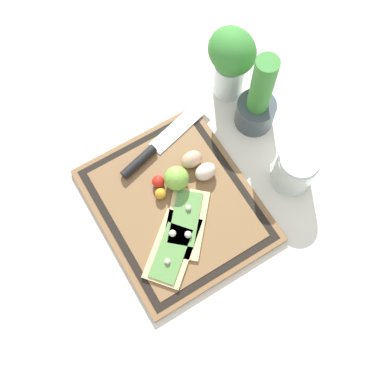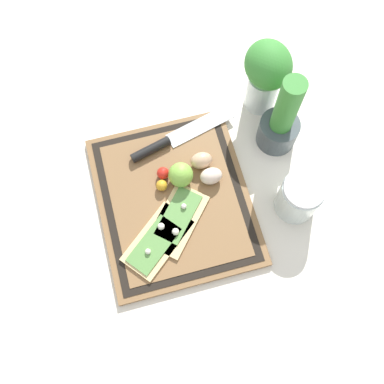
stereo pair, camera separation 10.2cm
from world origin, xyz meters
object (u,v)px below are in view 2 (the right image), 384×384
at_px(pizza_slice_far, 178,219).
at_px(herb_glass, 266,74).
at_px(pizza_slice_near, 157,241).
at_px(sauce_jar, 298,198).
at_px(cherry_tomato_red, 163,173).
at_px(cherry_tomato_yellow, 162,185).
at_px(lime, 181,175).
at_px(knife, 166,142).
at_px(egg_brown, 201,161).
at_px(egg_pink, 211,176).
at_px(herb_pot, 281,123).

relative_size(pizza_slice_far, herb_glass, 0.87).
xyz_separation_m(pizza_slice_near, pizza_slice_far, (-0.04, 0.06, 0.00)).
bearing_deg(pizza_slice_near, pizza_slice_far, 123.01).
distance_m(pizza_slice_far, sauce_jar, 0.27).
xyz_separation_m(cherry_tomato_red, herb_glass, (-0.14, 0.28, 0.09)).
bearing_deg(pizza_slice_near, cherry_tomato_yellow, 161.34).
bearing_deg(sauce_jar, cherry_tomato_yellow, -111.95).
bearing_deg(lime, knife, -173.64).
distance_m(egg_brown, lime, 0.06).
xyz_separation_m(knife, egg_pink, (0.12, 0.08, 0.01)).
bearing_deg(cherry_tomato_red, egg_pink, 70.41).
bearing_deg(knife, egg_brown, 42.58).
bearing_deg(lime, cherry_tomato_red, -118.57).
height_order(egg_brown, cherry_tomato_yellow, egg_brown).
bearing_deg(pizza_slice_far, cherry_tomato_red, -176.79).
relative_size(knife, sauce_jar, 2.42).
height_order(lime, cherry_tomato_yellow, lime).
height_order(pizza_slice_far, cherry_tomato_yellow, cherry_tomato_yellow).
bearing_deg(egg_pink, pizza_slice_far, -52.27).
distance_m(egg_pink, herb_glass, 0.27).
height_order(lime, cherry_tomato_red, lime).
bearing_deg(cherry_tomato_red, lime, 61.43).
distance_m(pizza_slice_near, lime, 0.16).
bearing_deg(pizza_slice_far, cherry_tomato_yellow, -169.02).
relative_size(egg_brown, sauce_jar, 0.46).
relative_size(pizza_slice_near, cherry_tomato_red, 6.24).
bearing_deg(cherry_tomato_yellow, lime, 99.36).
distance_m(knife, cherry_tomato_yellow, 0.11).
bearing_deg(pizza_slice_near, herb_pot, 118.17).
height_order(cherry_tomato_red, herb_glass, herb_glass).
relative_size(lime, cherry_tomato_red, 1.98).
bearing_deg(pizza_slice_far, egg_pink, 127.73).
height_order(herb_pot, herb_glass, herb_pot).
distance_m(egg_brown, egg_pink, 0.04).
distance_m(pizza_slice_near, herb_pot, 0.39).
distance_m(egg_brown, cherry_tomato_red, 0.09).
bearing_deg(pizza_slice_near, egg_brown, 137.24).
height_order(sauce_jar, herb_glass, herb_glass).
xyz_separation_m(knife, cherry_tomato_yellow, (0.11, -0.04, 0.00)).
bearing_deg(lime, herb_glass, 123.34).
xyz_separation_m(cherry_tomato_yellow, herb_glass, (-0.17, 0.29, 0.09)).
relative_size(pizza_slice_near, herb_pot, 0.76).
bearing_deg(lime, pizza_slice_far, -18.43).
distance_m(pizza_slice_near, egg_pink, 0.20).
bearing_deg(egg_pink, knife, -146.00).
bearing_deg(cherry_tomato_red, herb_pot, 96.13).
relative_size(pizza_slice_near, egg_pink, 3.49).
distance_m(egg_brown, sauce_jar, 0.24).
xyz_separation_m(egg_brown, herb_glass, (-0.14, 0.19, 0.09)).
bearing_deg(lime, egg_pink, 75.89).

